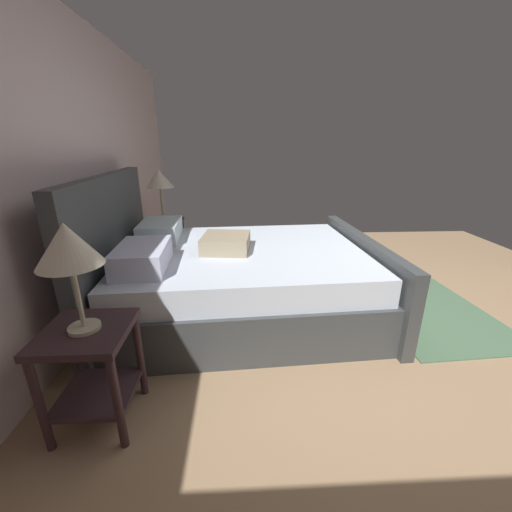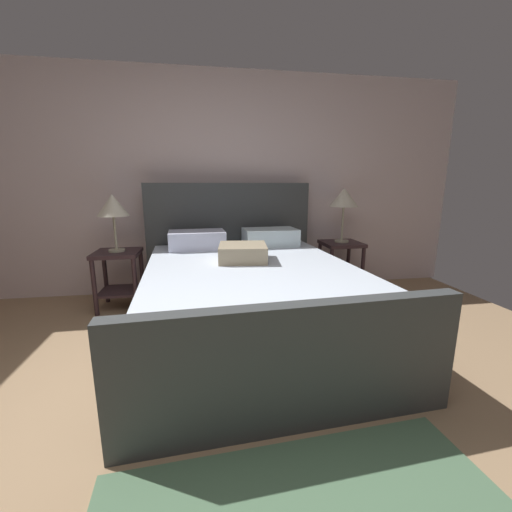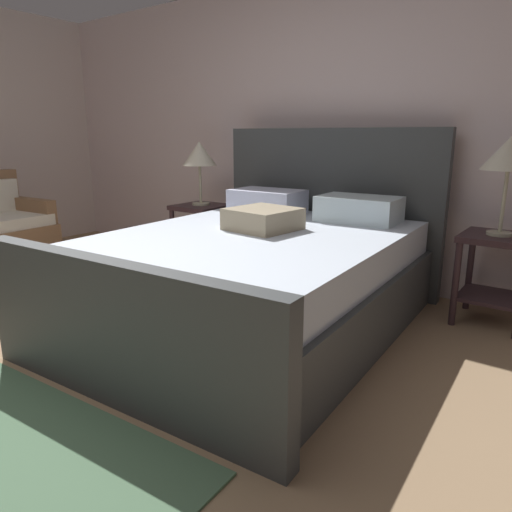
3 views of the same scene
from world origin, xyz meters
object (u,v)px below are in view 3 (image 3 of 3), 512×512
nightstand_right (495,265)px  table_lamp_left (200,155)px  bed (259,273)px  table_lamp_right (510,155)px  nightstand_left (202,226)px

nightstand_right → table_lamp_left: table_lamp_left is taller
bed → table_lamp_right: 1.72m
table_lamp_right → nightstand_left: 2.58m
table_lamp_left → nightstand_left: bearing=-63.4°
table_lamp_left → nightstand_right: bearing=3.3°
table_lamp_right → bed: bearing=-143.2°
bed → nightstand_left: (-1.23, 0.78, 0.05)m
bed → table_lamp_right: (1.24, 0.93, 0.75)m
nightstand_left → nightstand_right: bearing=3.3°
table_lamp_right → table_lamp_left: size_ratio=1.09×
bed → table_lamp_left: bearing=147.6°
nightstand_right → table_lamp_left: (-2.47, -0.14, 0.65)m
nightstand_right → nightstand_left: (-2.47, -0.14, 0.00)m
nightstand_right → table_lamp_right: size_ratio=0.96×
table_lamp_right → nightstand_left: (-2.47, -0.14, -0.70)m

